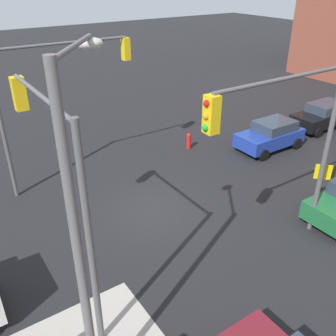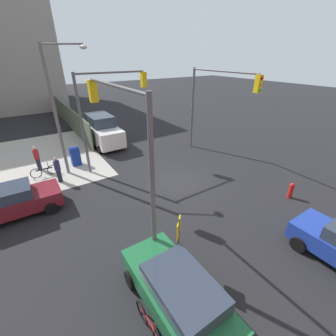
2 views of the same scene
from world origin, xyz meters
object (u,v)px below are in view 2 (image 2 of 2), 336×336
Objects in this scene: bicycle_at_crosswalk at (150,327)px; street_lamp_corner at (59,104)px; bicycle_leaning_on_fence at (45,171)px; fire_hydrant at (291,190)px; mailbox_blue at (75,155)px; traffic_signal_nw_corner at (123,134)px; pedestrian_crossing at (37,158)px; hatchback_maroon at (13,201)px; traffic_signal_se_corner at (214,96)px; traffic_signal_ne_corner at (108,102)px; van_white_delivery at (103,130)px; sedan_green at (178,292)px; pedestrian_waiting at (58,169)px.

street_lamp_corner is at bearing -2.41° from bicycle_at_crosswalk.
fire_hydrant is at bearing -132.93° from bicycle_leaning_on_fence.
bicycle_at_crosswalk is (-13.00, 1.00, -0.42)m from mailbox_blue.
pedestrian_crossing is (9.07, 2.90, -3.72)m from traffic_signal_nw_corner.
street_lamp_corner is 1.89× the size of hatchback_maroon.
bicycle_leaning_on_fence is 12.46m from bicycle_at_crosswalk.
traffic_signal_nw_corner reaches higher than bicycle_at_crosswalk.
bicycle_at_crosswalk is (-4.53, 1.50, -4.30)m from traffic_signal_nw_corner.
traffic_signal_nw_corner is 10.02m from fire_hydrant.
bicycle_at_crosswalk is at bearing -174.49° from bicycle_leaning_on_fence.
bicycle_at_crosswalk is at bearing 161.68° from traffic_signal_nw_corner.
traffic_signal_ne_corner is (2.44, 7.16, -0.08)m from traffic_signal_se_corner.
bicycle_at_crosswalk is at bearing 165.44° from van_white_delivery.
traffic_signal_se_corner is at bearing -49.82° from bicycle_at_crosswalk.
street_lamp_corner is at bearing 2.89° from sedan_green.
bicycle_at_crosswalk is at bearing 177.59° from street_lamp_corner.
pedestrian_crossing is 1.35m from bicycle_leaning_on_fence.
bicycle_leaning_on_fence reaches higher than fire_hydrant.
bicycle_leaning_on_fence is 1.00× the size of bicycle_at_crosswalk.
traffic_signal_se_corner is 11.83m from pedestrian_waiting.
bicycle_at_crosswalk is at bearing 175.60° from mailbox_blue.
pedestrian_crossing is at bearing 10.46° from sedan_green.
traffic_signal_se_corner is at bearing -139.20° from van_white_delivery.
traffic_signal_nw_corner is at bearing -132.07° from hatchback_maroon.
mailbox_blue is at bearing 3.38° from traffic_signal_nw_corner.
hatchback_maroon is at bearing 132.01° from street_lamp_corner.
mailbox_blue is 2.50m from pedestrian_waiting.
traffic_signal_ne_corner reaches higher than pedestrian_waiting.
street_lamp_corner is 4.01m from pedestrian_waiting.
mailbox_blue is 4.53m from van_white_delivery.
pedestrian_crossing is (4.99, -1.62, 0.09)m from hatchback_maroon.
traffic_signal_nw_corner is 1.00× the size of traffic_signal_ne_corner.
sedan_green reaches higher than bicycle_leaning_on_fence.
traffic_signal_nw_corner is 6.91× the size of fire_hydrant.
mailbox_blue is 0.82× the size of bicycle_leaning_on_fence.
pedestrian_waiting is (2.14, 11.00, -3.79)m from traffic_signal_se_corner.
pedestrian_crossing is at bearing 75.96° from mailbox_blue.
fire_hydrant is (-2.73, -8.70, -4.16)m from traffic_signal_nw_corner.
pedestrian_crossing is at bearing 114.61° from van_white_delivery.
traffic_signal_se_corner is 14.06m from hatchback_maroon.
fire_hydrant is 9.27m from sedan_green.
pedestrian_crossing is 1.02× the size of bicycle_leaning_on_fence.
pedestrian_crossing reaches higher than hatchback_maroon.
traffic_signal_se_corner is at bearing -47.27° from sedan_green.
fire_hydrant is 14.12m from pedestrian_waiting.
hatchback_maroon is 2.42× the size of bicycle_leaning_on_fence.
pedestrian_waiting is (10.84, 1.58, 0.05)m from sedan_green.
street_lamp_corner is 6.11m from hatchback_maroon.
pedestrian_waiting is 0.98× the size of bicycle_leaning_on_fence.
mailbox_blue is 0.26× the size of van_white_delivery.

